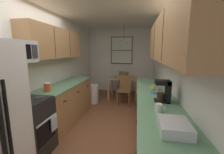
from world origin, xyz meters
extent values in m
plane|color=brown|center=(0.00, 1.00, 0.00)|extent=(12.00, 12.00, 0.00)
cube|color=white|center=(-1.35, 1.00, 1.27)|extent=(0.10, 9.00, 2.55)
cube|color=white|center=(1.35, 1.00, 1.27)|extent=(0.10, 9.00, 2.55)
cube|color=white|center=(0.00, 3.65, 1.27)|extent=(4.40, 0.10, 2.55)
cube|color=white|center=(0.00, 1.00, 2.59)|extent=(4.40, 9.00, 0.08)
cube|color=black|center=(-0.62, -1.27, 0.82)|extent=(0.01, 0.01, 1.58)
cube|color=black|center=(-0.61, -1.31, 0.82)|extent=(0.02, 0.02, 1.12)
cube|color=black|center=(-0.61, -1.23, 0.82)|extent=(0.02, 0.02, 1.12)
cube|color=white|center=(-0.62, -1.25, 1.30)|extent=(0.01, 0.04, 0.05)
cube|color=black|center=(-0.99, -0.54, 0.45)|extent=(0.62, 0.61, 0.90)
cube|color=black|center=(-0.67, -0.54, 0.42)|extent=(0.01, 0.43, 0.30)
cube|color=silver|center=(-0.65, -0.54, 0.63)|extent=(0.02, 0.49, 0.02)
cube|color=black|center=(-0.99, -0.54, 0.91)|extent=(0.59, 0.58, 0.02)
cube|color=black|center=(-1.27, -0.54, 1.00)|extent=(0.06, 0.61, 0.20)
cylinder|color=#2D2D2D|center=(-1.13, -0.67, 0.93)|extent=(0.15, 0.15, 0.01)
cylinder|color=#2D2D2D|center=(-1.13, -0.41, 0.93)|extent=(0.15, 0.15, 0.01)
cylinder|color=#2D2D2D|center=(-0.85, -0.67, 0.93)|extent=(0.15, 0.15, 0.01)
cylinder|color=#2D2D2D|center=(-0.85, -0.41, 0.93)|extent=(0.15, 0.15, 0.01)
cube|color=silver|center=(-1.11, -0.54, 1.65)|extent=(0.38, 0.61, 0.33)
cube|color=black|center=(-0.92, -0.60, 1.65)|extent=(0.01, 0.37, 0.21)
cube|color=#2D2D33|center=(-0.92, -0.33, 1.65)|extent=(0.01, 0.12, 0.21)
cube|color=#A87A4C|center=(-1.00, 0.76, 0.43)|extent=(0.60, 1.97, 0.87)
cube|color=#60936B|center=(-1.00, 0.76, 0.89)|extent=(0.63, 1.99, 0.03)
cube|color=black|center=(-0.69, 0.10, 0.70)|extent=(0.02, 0.10, 0.01)
cube|color=black|center=(-0.69, 0.76, 0.70)|extent=(0.02, 0.10, 0.01)
cube|color=black|center=(-0.69, 1.41, 0.70)|extent=(0.02, 0.10, 0.01)
cube|color=#A87A4C|center=(-1.14, 0.71, 1.83)|extent=(0.32, 2.07, 0.65)
cube|color=#2D2319|center=(-0.98, 0.37, 1.83)|extent=(0.01, 0.01, 0.60)
cube|color=#2D2319|center=(-0.98, 1.05, 1.83)|extent=(0.01, 0.01, 0.60)
cube|color=#A87A4C|center=(1.00, 0.11, 0.43)|extent=(0.60, 3.25, 0.87)
cube|color=#60936B|center=(1.00, 0.11, 0.89)|extent=(0.63, 3.27, 0.03)
cube|color=black|center=(0.69, -0.54, 0.70)|extent=(0.02, 0.10, 0.01)
cube|color=black|center=(0.69, 0.11, 0.70)|extent=(0.02, 0.10, 0.01)
cube|color=black|center=(0.69, 0.76, 0.70)|extent=(0.02, 0.10, 0.01)
cube|color=black|center=(0.69, 1.41, 0.70)|extent=(0.02, 0.10, 0.01)
cube|color=#A87A4C|center=(1.14, 0.06, 1.85)|extent=(0.32, 2.95, 0.71)
cube|color=#2D2319|center=(0.98, -0.42, 1.85)|extent=(0.01, 0.01, 0.65)
cube|color=#2D2319|center=(0.98, 0.55, 1.85)|extent=(0.01, 0.01, 0.65)
cube|color=#A87F51|center=(0.21, 2.65, 0.74)|extent=(0.99, 0.76, 0.03)
cube|color=#A87F51|center=(-0.26, 2.30, 0.36)|extent=(0.06, 0.06, 0.73)
cube|color=#A87F51|center=(0.68, 2.30, 0.36)|extent=(0.06, 0.06, 0.73)
cube|color=#A87F51|center=(-0.26, 3.01, 0.36)|extent=(0.06, 0.06, 0.73)
cube|color=#A87F51|center=(0.68, 3.01, 0.36)|extent=(0.06, 0.06, 0.73)
cube|color=brown|center=(0.30, 1.99, 0.45)|extent=(0.44, 0.44, 0.04)
cube|color=brown|center=(0.32, 2.18, 0.68)|extent=(0.37, 0.07, 0.45)
cylinder|color=brown|center=(0.46, 1.79, 0.22)|extent=(0.04, 0.04, 0.43)
cylinder|color=brown|center=(0.10, 1.83, 0.22)|extent=(0.04, 0.04, 0.43)
cylinder|color=brown|center=(0.50, 2.16, 0.22)|extent=(0.04, 0.04, 0.43)
cylinder|color=brown|center=(0.14, 2.20, 0.22)|extent=(0.04, 0.04, 0.43)
cube|color=brown|center=(0.19, 3.31, 0.45)|extent=(0.43, 0.43, 0.04)
cube|color=brown|center=(0.17, 3.13, 0.68)|extent=(0.37, 0.06, 0.45)
cylinder|color=brown|center=(0.02, 3.51, 0.22)|extent=(0.04, 0.04, 0.43)
cylinder|color=brown|center=(0.38, 3.48, 0.22)|extent=(0.04, 0.04, 0.43)
cylinder|color=brown|center=(-0.01, 3.15, 0.22)|extent=(0.04, 0.04, 0.43)
cylinder|color=brown|center=(0.36, 3.12, 0.22)|extent=(0.04, 0.04, 0.43)
cylinder|color=black|center=(0.21, 2.65, 2.30)|extent=(0.01, 0.01, 0.50)
cone|color=beige|center=(0.21, 2.65, 2.00)|extent=(0.29, 0.29, 0.10)
sphere|color=white|center=(0.21, 2.65, 2.02)|extent=(0.06, 0.06, 0.06)
cube|color=brown|center=(0.04, 3.58, 1.69)|extent=(0.88, 0.04, 1.09)
cube|color=silver|center=(0.04, 3.56, 1.69)|extent=(0.80, 0.01, 1.01)
cube|color=brown|center=(0.04, 3.56, 1.69)|extent=(0.80, 0.02, 0.03)
cylinder|color=silver|center=(-0.70, 1.98, 0.30)|extent=(0.33, 0.33, 0.60)
cylinder|color=#D84C19|center=(-1.00, 0.04, 0.98)|extent=(0.12, 0.12, 0.15)
cylinder|color=white|center=(-1.00, 0.04, 1.06)|extent=(0.12, 0.12, 0.02)
cube|color=silver|center=(-0.64, -0.39, 0.50)|extent=(0.02, 0.16, 0.24)
cube|color=black|center=(1.05, -0.20, 0.91)|extent=(0.22, 0.18, 0.02)
cube|color=black|center=(1.13, -0.20, 1.06)|extent=(0.06, 0.18, 0.33)
cube|color=black|center=(1.05, -0.20, 1.20)|extent=(0.22, 0.18, 0.06)
cylinder|color=#331E14|center=(1.03, -0.20, 0.98)|extent=(0.11, 0.11, 0.11)
cylinder|color=white|center=(0.95, -0.61, 0.95)|extent=(0.09, 0.09, 0.11)
torus|color=white|center=(1.00, -0.61, 0.96)|extent=(0.05, 0.01, 0.05)
cylinder|color=#E5CC4C|center=(0.99, 0.49, 0.95)|extent=(0.09, 0.09, 0.10)
torus|color=#E5CC4C|center=(1.05, 0.49, 0.95)|extent=(0.05, 0.01, 0.05)
cylinder|color=#597F9E|center=(1.03, 0.25, 0.93)|extent=(0.22, 0.22, 0.06)
cylinder|color=black|center=(1.03, 0.25, 0.95)|extent=(0.18, 0.18, 0.03)
sphere|color=red|center=(1.08, 0.25, 0.96)|extent=(0.06, 0.06, 0.06)
sphere|color=green|center=(0.98, 0.25, 0.96)|extent=(0.06, 0.06, 0.06)
cube|color=silver|center=(1.03, -1.06, 0.95)|extent=(0.28, 0.34, 0.10)
cylinder|color=#4C7299|center=(0.22, 2.75, 0.79)|extent=(0.17, 0.17, 0.06)
camera|label=1|loc=(0.67, -2.43, 1.65)|focal=23.55mm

